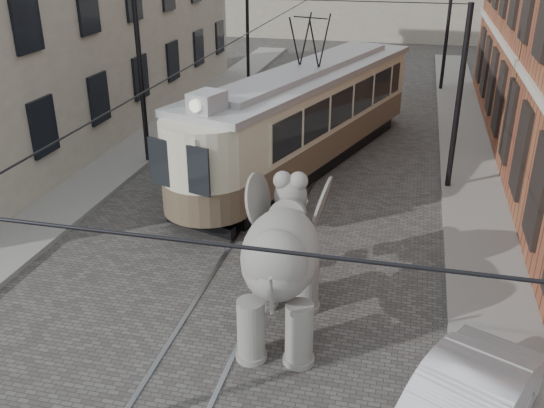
% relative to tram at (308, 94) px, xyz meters
% --- Properties ---
extents(ground, '(120.00, 120.00, 0.00)m').
position_rel_tram_xyz_m(ground, '(-0.17, -7.30, -2.65)').
color(ground, '#494643').
extents(tram_rails, '(1.54, 80.00, 0.02)m').
position_rel_tram_xyz_m(tram_rails, '(-0.17, -7.30, -2.64)').
color(tram_rails, slate).
rests_on(tram_rails, ground).
extents(sidewalk_right, '(2.00, 60.00, 0.15)m').
position_rel_tram_xyz_m(sidewalk_right, '(5.83, -7.30, -2.58)').
color(sidewalk_right, slate).
rests_on(sidewalk_right, ground).
extents(sidewalk_left, '(2.00, 60.00, 0.15)m').
position_rel_tram_xyz_m(sidewalk_left, '(-6.67, -7.30, -2.58)').
color(sidewalk_left, slate).
rests_on(sidewalk_left, ground).
extents(stucco_building, '(7.00, 24.00, 10.00)m').
position_rel_tram_xyz_m(stucco_building, '(-11.17, 2.70, 2.35)').
color(stucco_building, gray).
rests_on(stucco_building, ground).
extents(catenary, '(11.00, 30.20, 6.00)m').
position_rel_tram_xyz_m(catenary, '(-0.37, -2.30, 0.35)').
color(catenary, black).
rests_on(catenary, ground).
extents(tram, '(6.65, 13.58, 5.31)m').
position_rel_tram_xyz_m(tram, '(0.00, 0.00, 0.00)').
color(tram, '#BFBA9B').
rests_on(tram, ground).
extents(elephant, '(3.21, 5.17, 3.00)m').
position_rel_tram_xyz_m(elephant, '(1.30, -10.27, -1.15)').
color(elephant, slate).
rests_on(elephant, ground).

